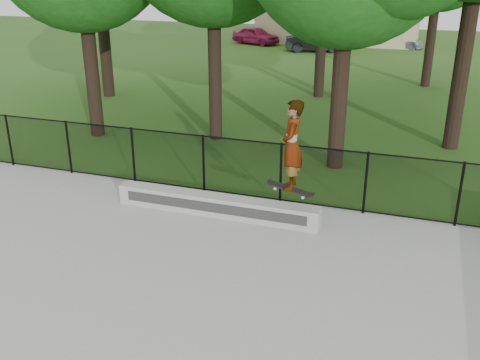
{
  "coord_description": "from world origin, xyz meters",
  "views": [
    {
      "loc": [
        5.01,
        -5.69,
        5.33
      ],
      "look_at": [
        1.56,
        4.2,
        1.2
      ],
      "focal_mm": 40.0,
      "sensor_mm": 36.0,
      "label": 1
    }
  ],
  "objects_px": {
    "car_c": "(397,41)",
    "car_a": "(256,35)",
    "grind_ledge": "(216,205)",
    "car_b": "(315,42)",
    "skater_airborne": "(292,147)"
  },
  "relations": [
    {
      "from": "grind_ledge",
      "to": "car_a",
      "type": "bearing_deg",
      "value": 105.97
    },
    {
      "from": "car_c",
      "to": "skater_airborne",
      "type": "distance_m",
      "value": 31.36
    },
    {
      "from": "grind_ledge",
      "to": "car_b",
      "type": "distance_m",
      "value": 27.46
    },
    {
      "from": "car_c",
      "to": "grind_ledge",
      "type": "bearing_deg",
      "value": -178.18
    },
    {
      "from": "car_c",
      "to": "car_b",
      "type": "bearing_deg",
      "value": 131.03
    },
    {
      "from": "car_b",
      "to": "skater_airborne",
      "type": "height_order",
      "value": "skater_airborne"
    },
    {
      "from": "car_a",
      "to": "grind_ledge",
      "type": "bearing_deg",
      "value": -142.24
    },
    {
      "from": "car_a",
      "to": "car_b",
      "type": "relative_size",
      "value": 1.02
    },
    {
      "from": "car_a",
      "to": "skater_airborne",
      "type": "bearing_deg",
      "value": -139.26
    },
    {
      "from": "grind_ledge",
      "to": "car_c",
      "type": "bearing_deg",
      "value": 86.49
    },
    {
      "from": "car_c",
      "to": "car_a",
      "type": "bearing_deg",
      "value": 102.79
    },
    {
      "from": "grind_ledge",
      "to": "car_a",
      "type": "height_order",
      "value": "car_a"
    },
    {
      "from": "car_a",
      "to": "skater_airborne",
      "type": "height_order",
      "value": "skater_airborne"
    },
    {
      "from": "car_a",
      "to": "car_b",
      "type": "distance_m",
      "value": 5.67
    },
    {
      "from": "car_b",
      "to": "car_c",
      "type": "height_order",
      "value": "car_b"
    }
  ]
}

